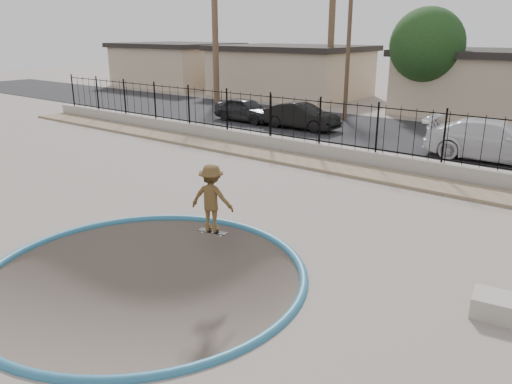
{
  "coord_description": "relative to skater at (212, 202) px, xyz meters",
  "views": [
    {
      "loc": [
        7.83,
        -7.13,
        5.03
      ],
      "look_at": [
        0.7,
        2.0,
        1.26
      ],
      "focal_mm": 35.0,
      "sensor_mm": 36.0,
      "label": 1
    }
  ],
  "objects": [
    {
      "name": "fence",
      "position": [
        0.41,
        8.7,
        0.63
      ],
      "size": [
        40.0,
        0.04,
        1.8
      ],
      "color": "black",
      "rests_on": "retaining_wall"
    },
    {
      "name": "car_c",
      "position": [
        3.76,
        12.55,
        -0.05
      ],
      "size": [
        5.58,
        2.52,
        1.59
      ],
      "primitive_type": "imported",
      "rotation": [
        0.0,
        0.0,
        1.63
      ],
      "color": "silver",
      "rests_on": "street"
    },
    {
      "name": "coping_ring",
      "position": [
        0.41,
        -2.6,
        -0.88
      ],
      "size": [
        7.04,
        7.04,
        0.2
      ],
      "primitive_type": "torus",
      "color": "#296685",
      "rests_on": "ground"
    },
    {
      "name": "house_center",
      "position": [
        0.41,
        24.9,
        1.1
      ],
      "size": [
        10.6,
        8.6,
        3.9
      ],
      "color": "tan",
      "rests_on": "ground"
    },
    {
      "name": "house_west_far",
      "position": [
        -27.59,
        24.9,
        1.1
      ],
      "size": [
        10.6,
        8.6,
        3.9
      ],
      "color": "tan",
      "rests_on": "ground"
    },
    {
      "name": "car_a",
      "position": [
        -9.79,
        13.4,
        -0.17
      ],
      "size": [
        3.99,
        1.73,
        1.34
      ],
      "primitive_type": "imported",
      "rotation": [
        0.0,
        0.0,
        1.53
      ],
      "color": "black",
      "rests_on": "street"
    },
    {
      "name": "skateboard",
      "position": [
        0.0,
        -0.0,
        -0.82
      ],
      "size": [
        0.83,
        0.37,
        0.07
      ],
      "rotation": [
        0.0,
        0.0,
        0.22
      ],
      "color": "black",
      "rests_on": "ground"
    },
    {
      "name": "street_tree_left",
      "position": [
        -2.59,
        21.4,
        3.31
      ],
      "size": [
        4.32,
        4.32,
        6.36
      ],
      "color": "#473323",
      "rests_on": "ground"
    },
    {
      "name": "rock_strip",
      "position": [
        0.41,
        7.6,
        -0.82
      ],
      "size": [
        42.0,
        1.6,
        0.11
      ],
      "primitive_type": "cube",
      "color": "#9E8568",
      "rests_on": "ground"
    },
    {
      "name": "utility_pole_left",
      "position": [
        -5.59,
        17.4,
        3.83
      ],
      "size": [
        1.7,
        0.24,
        9.0
      ],
      "color": "#473323",
      "rests_on": "ground"
    },
    {
      "name": "ground",
      "position": [
        0.41,
        10.4,
        -1.98
      ],
      "size": [
        120.0,
        120.0,
        2.2
      ],
      "primitive_type": "cube",
      "color": "gray",
      "rests_on": "ground"
    },
    {
      "name": "palm_mid",
      "position": [
        -9.59,
        22.4,
        5.81
      ],
      "size": [
        2.3,
        2.3,
        9.3
      ],
      "color": "brown",
      "rests_on": "ground"
    },
    {
      "name": "car_b",
      "position": [
        -6.0,
        13.4,
        -0.16
      ],
      "size": [
        4.11,
        1.48,
        1.35
      ],
      "primitive_type": "imported",
      "rotation": [
        0.0,
        0.0,
        1.58
      ],
      "color": "black",
      "rests_on": "street"
    },
    {
      "name": "retaining_wall",
      "position": [
        0.41,
        8.7,
        -0.58
      ],
      "size": [
        42.0,
        0.45,
        0.6
      ],
      "primitive_type": "cube",
      "color": "gray",
      "rests_on": "ground"
    },
    {
      "name": "house_west",
      "position": [
        -14.59,
        24.9,
        1.1
      ],
      "size": [
        11.6,
        8.6,
        3.9
      ],
      "color": "tan",
      "rests_on": "ground"
    },
    {
      "name": "street",
      "position": [
        0.41,
        15.4,
        -0.86
      ],
      "size": [
        90.0,
        8.0,
        0.04
      ],
      "primitive_type": "cube",
      "color": "black",
      "rests_on": "ground"
    },
    {
      "name": "bowl_pit",
      "position": [
        0.41,
        -2.6,
        -0.88
      ],
      "size": [
        6.84,
        6.84,
        1.8
      ],
      "primitive_type": null,
      "color": "#4C443A",
      "rests_on": "ground"
    },
    {
      "name": "skater",
      "position": [
        0.0,
        0.0,
        0.0
      ],
      "size": [
        1.28,
        0.98,
        1.75
      ],
      "primitive_type": "imported",
      "rotation": [
        0.0,
        0.0,
        3.47
      ],
      "color": "brown",
      "rests_on": "ground"
    }
  ]
}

